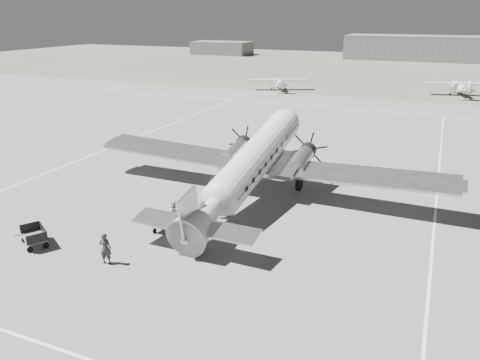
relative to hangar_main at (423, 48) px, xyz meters
name	(u,v)px	position (x,y,z in m)	size (l,w,h in m)	color
ground	(232,219)	(-5.00, -120.00, -3.30)	(260.00, 260.00, 0.00)	slate
taxi_line_near	(84,358)	(-5.00, -134.00, -3.29)	(60.00, 0.15, 0.01)	white
taxi_line_right	(432,255)	(7.00, -120.00, -3.29)	(0.15, 80.00, 0.01)	white
taxi_line_left	(106,150)	(-23.00, -110.00, -3.29)	(0.15, 60.00, 0.01)	white
taxi_line_horizon	(350,109)	(-5.00, -80.00, -3.29)	(90.00, 0.15, 0.01)	white
grass_infield	(393,68)	(-5.00, -25.00, -3.30)	(260.00, 90.00, 0.01)	#646254
hangar_main	(423,48)	(0.00, 0.00, 0.00)	(42.00, 14.00, 6.60)	slate
shed_secondary	(222,48)	(-60.00, -5.00, -1.30)	(18.00, 10.00, 4.00)	#595959
dc3_airliner	(251,166)	(-5.10, -116.53, -0.70)	(27.30, 18.94, 5.20)	silver
light_plane_left	(279,84)	(-19.46, -67.94, -2.24)	(10.19, 8.27, 2.12)	silver
light_plane_right	(460,89)	(9.04, -62.11, -2.14)	(11.15, 9.04, 2.31)	silver
baggage_cart_near	(167,225)	(-7.84, -123.31, -2.81)	(1.73, 1.22, 0.98)	#595959
baggage_cart_far	(34,237)	(-13.94, -127.69, -2.76)	(1.90, 1.34, 1.07)	#595959
ground_crew	(105,248)	(-8.86, -127.73, -2.42)	(0.64, 0.42, 1.76)	#2A2A2A
ramp_agent	(175,214)	(-7.83, -122.38, -2.44)	(0.84, 0.65, 1.73)	silver
passenger	(192,202)	(-7.80, -120.19, -2.51)	(0.78, 0.50, 1.59)	silver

